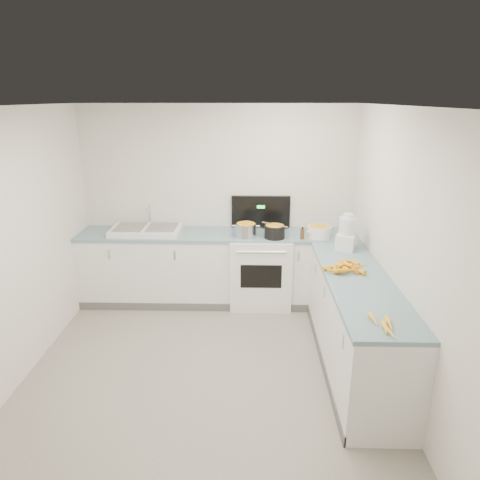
{
  "coord_description": "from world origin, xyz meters",
  "views": [
    {
      "loc": [
        0.41,
        -3.43,
        2.57
      ],
      "look_at": [
        0.3,
        1.1,
        1.05
      ],
      "focal_mm": 32.0,
      "sensor_mm": 36.0,
      "label": 1
    }
  ],
  "objects_px": {
    "mixing_bowl": "(319,231)",
    "black_pot": "(275,232)",
    "steel_pot": "(246,231)",
    "stove": "(260,268)",
    "extract_bottle": "(302,234)",
    "spice_jar": "(309,235)",
    "food_processor": "(347,234)",
    "sink": "(146,230)"
  },
  "relations": [
    {
      "from": "sink",
      "to": "mixing_bowl",
      "type": "bearing_deg",
      "value": -3.2
    },
    {
      "from": "sink",
      "to": "food_processor",
      "type": "distance_m",
      "value": 2.46
    },
    {
      "from": "stove",
      "to": "steel_pot",
      "type": "relative_size",
      "value": 5.28
    },
    {
      "from": "mixing_bowl",
      "to": "spice_jar",
      "type": "height_order",
      "value": "mixing_bowl"
    },
    {
      "from": "sink",
      "to": "black_pot",
      "type": "height_order",
      "value": "sink"
    },
    {
      "from": "spice_jar",
      "to": "food_processor",
      "type": "bearing_deg",
      "value": -45.22
    },
    {
      "from": "stove",
      "to": "sink",
      "type": "distance_m",
      "value": 1.54
    },
    {
      "from": "steel_pot",
      "to": "black_pot",
      "type": "xyz_separation_m",
      "value": [
        0.35,
        -0.03,
        -0.01
      ]
    },
    {
      "from": "black_pot",
      "to": "stove",
      "type": "bearing_deg",
      "value": 134.63
    },
    {
      "from": "black_pot",
      "to": "mixing_bowl",
      "type": "bearing_deg",
      "value": 6.02
    },
    {
      "from": "stove",
      "to": "extract_bottle",
      "type": "relative_size",
      "value": 10.79
    },
    {
      "from": "steel_pot",
      "to": "extract_bottle",
      "type": "xyz_separation_m",
      "value": [
        0.68,
        -0.07,
        -0.01
      ]
    },
    {
      "from": "black_pot",
      "to": "extract_bottle",
      "type": "relative_size",
      "value": 1.97
    },
    {
      "from": "black_pot",
      "to": "spice_jar",
      "type": "relative_size",
      "value": 3.18
    },
    {
      "from": "mixing_bowl",
      "to": "food_processor",
      "type": "xyz_separation_m",
      "value": [
        0.24,
        -0.44,
        0.11
      ]
    },
    {
      "from": "extract_bottle",
      "to": "spice_jar",
      "type": "relative_size",
      "value": 1.62
    },
    {
      "from": "steel_pot",
      "to": "spice_jar",
      "type": "bearing_deg",
      "value": -3.27
    },
    {
      "from": "spice_jar",
      "to": "stove",
      "type": "bearing_deg",
      "value": 163.31
    },
    {
      "from": "sink",
      "to": "mixing_bowl",
      "type": "relative_size",
      "value": 2.94
    },
    {
      "from": "steel_pot",
      "to": "spice_jar",
      "type": "height_order",
      "value": "steel_pot"
    },
    {
      "from": "spice_jar",
      "to": "food_processor",
      "type": "xyz_separation_m",
      "value": [
        0.37,
        -0.37,
        0.14
      ]
    },
    {
      "from": "spice_jar",
      "to": "black_pot",
      "type": "bearing_deg",
      "value": 178.61
    },
    {
      "from": "stove",
      "to": "spice_jar",
      "type": "relative_size",
      "value": 17.43
    },
    {
      "from": "spice_jar",
      "to": "extract_bottle",
      "type": "bearing_deg",
      "value": -162.44
    },
    {
      "from": "sink",
      "to": "spice_jar",
      "type": "xyz_separation_m",
      "value": [
        2.03,
        -0.19,
        0.0
      ]
    },
    {
      "from": "sink",
      "to": "extract_bottle",
      "type": "xyz_separation_m",
      "value": [
        1.94,
        -0.21,
        0.03
      ]
    },
    {
      "from": "spice_jar",
      "to": "food_processor",
      "type": "distance_m",
      "value": 0.54
    },
    {
      "from": "food_processor",
      "to": "steel_pot",
      "type": "bearing_deg",
      "value": 159.89
    },
    {
      "from": "steel_pot",
      "to": "stove",
      "type": "bearing_deg",
      "value": 34.39
    },
    {
      "from": "steel_pot",
      "to": "food_processor",
      "type": "relative_size",
      "value": 0.63
    },
    {
      "from": "steel_pot",
      "to": "extract_bottle",
      "type": "distance_m",
      "value": 0.68
    },
    {
      "from": "stove",
      "to": "food_processor",
      "type": "height_order",
      "value": "stove"
    },
    {
      "from": "stove",
      "to": "black_pot",
      "type": "distance_m",
      "value": 0.58
    },
    {
      "from": "extract_bottle",
      "to": "stove",
      "type": "bearing_deg",
      "value": 158.02
    },
    {
      "from": "black_pot",
      "to": "extract_bottle",
      "type": "distance_m",
      "value": 0.33
    },
    {
      "from": "black_pot",
      "to": "food_processor",
      "type": "xyz_separation_m",
      "value": [
        0.78,
        -0.38,
        0.11
      ]
    },
    {
      "from": "mixing_bowl",
      "to": "black_pot",
      "type": "bearing_deg",
      "value": -173.98
    },
    {
      "from": "sink",
      "to": "food_processor",
      "type": "xyz_separation_m",
      "value": [
        2.39,
        -0.56,
        0.14
      ]
    },
    {
      "from": "steel_pot",
      "to": "food_processor",
      "type": "distance_m",
      "value": 1.21
    },
    {
      "from": "sink",
      "to": "mixing_bowl",
      "type": "height_order",
      "value": "sink"
    },
    {
      "from": "mixing_bowl",
      "to": "spice_jar",
      "type": "relative_size",
      "value": 3.75
    },
    {
      "from": "sink",
      "to": "black_pot",
      "type": "distance_m",
      "value": 1.62
    }
  ]
}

